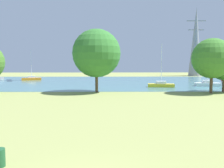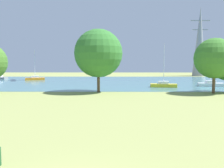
# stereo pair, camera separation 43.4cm
# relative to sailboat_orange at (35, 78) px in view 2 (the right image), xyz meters

# --- Properties ---
(ground_plane) EXTENTS (160.00, 160.00, 0.00)m
(ground_plane) POSITION_rel_sailboat_orange_xyz_m (18.84, -32.72, -0.47)
(ground_plane) COLOR #8C9351
(water_surface) EXTENTS (140.00, 40.00, 0.02)m
(water_surface) POSITION_rel_sailboat_orange_xyz_m (18.84, -4.72, -0.46)
(water_surface) COLOR teal
(water_surface) RESTS_ON ground
(sailboat_orange) EXTENTS (5.03, 2.82, 7.90)m
(sailboat_orange) POSITION_rel_sailboat_orange_xyz_m (0.00, 0.00, 0.00)
(sailboat_orange) COLOR orange
(sailboat_orange) RESTS_ON water_surface
(sailboat_white) EXTENTS (4.89, 1.82, 6.38)m
(sailboat_white) POSITION_rel_sailboat_orange_xyz_m (39.06, -15.63, -0.02)
(sailboat_white) COLOR white
(sailboat_white) RESTS_ON water_surface
(sailboat_yellow) EXTENTS (4.95, 2.07, 8.00)m
(sailboat_yellow) POSITION_rel_sailboat_orange_xyz_m (29.55, -17.63, 0.00)
(sailboat_yellow) COLOR yellow
(sailboat_yellow) RESTS_ON water_surface
(tree_mid_shore) EXTENTS (7.39, 7.39, 9.68)m
(tree_mid_shore) POSITION_rel_sailboat_orange_xyz_m (17.97, -25.06, 5.50)
(tree_mid_shore) COLOR brown
(tree_mid_shore) RESTS_ON ground
(tree_west_far) EXTENTS (5.94, 5.94, 8.15)m
(tree_west_far) POSITION_rel_sailboat_orange_xyz_m (35.10, -26.58, 4.70)
(tree_west_far) COLOR brown
(tree_west_far) RESTS_ON ground
(electricity_pylon) EXTENTS (6.40, 4.40, 23.05)m
(electricity_pylon) POSITION_rel_sailboat_orange_xyz_m (49.13, 20.07, 11.06)
(electricity_pylon) COLOR gray
(electricity_pylon) RESTS_ON ground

